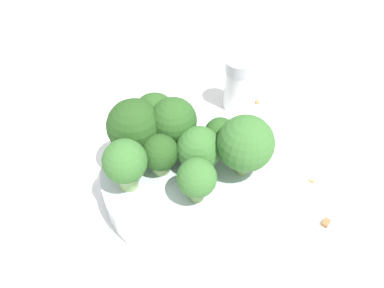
{
  "coord_description": "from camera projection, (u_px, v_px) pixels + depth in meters",
  "views": [
    {
      "loc": [
        0.03,
        0.24,
        0.32
      ],
      "look_at": [
        0.0,
        0.0,
        0.07
      ],
      "focal_mm": 35.0,
      "sensor_mm": 36.0,
      "label": 1
    }
  ],
  "objects": [
    {
      "name": "ground_plane",
      "position": [
        192.0,
        187.0,
        0.4
      ],
      "size": [
        3.0,
        3.0,
        0.0
      ],
      "primitive_type": "plane",
      "color": "white"
    },
    {
      "name": "pepper_shaker",
      "position": [
        238.0,
        84.0,
        0.47
      ],
      "size": [
        0.03,
        0.03,
        0.07
      ],
      "color": "silver",
      "rests_on": "ground_plane"
    },
    {
      "name": "broccoli_floret_7",
      "position": [
        220.0,
        135.0,
        0.37
      ],
      "size": [
        0.03,
        0.03,
        0.04
      ],
      "color": "#8EB770",
      "rests_on": "bowl"
    },
    {
      "name": "almond_crumb_1",
      "position": [
        326.0,
        222.0,
        0.36
      ],
      "size": [
        0.01,
        0.01,
        0.01
      ],
      "primitive_type": "cube",
      "rotation": [
        0.0,
        0.0,
        0.83
      ],
      "color": "olive",
      "rests_on": "ground_plane"
    },
    {
      "name": "broccoli_floret_3",
      "position": [
        125.0,
        163.0,
        0.34
      ],
      "size": [
        0.04,
        0.04,
        0.06
      ],
      "color": "#8EB770",
      "rests_on": "bowl"
    },
    {
      "name": "broccoli_floret_1",
      "position": [
        199.0,
        150.0,
        0.36
      ],
      "size": [
        0.04,
        0.04,
        0.05
      ],
      "color": "#8EB770",
      "rests_on": "bowl"
    },
    {
      "name": "broccoli_floret_6",
      "position": [
        197.0,
        179.0,
        0.33
      ],
      "size": [
        0.04,
        0.04,
        0.05
      ],
      "color": "#7A9E5B",
      "rests_on": "bowl"
    },
    {
      "name": "almond_crumb_2",
      "position": [
        312.0,
        180.0,
        0.4
      ],
      "size": [
        0.01,
        0.01,
        0.01
      ],
      "primitive_type": "cube",
      "rotation": [
        0.0,
        0.0,
        2.38
      ],
      "color": "tan",
      "rests_on": "ground_plane"
    },
    {
      "name": "broccoli_floret_8",
      "position": [
        173.0,
        121.0,
        0.37
      ],
      "size": [
        0.05,
        0.05,
        0.06
      ],
      "color": "#8EB770",
      "rests_on": "bowl"
    },
    {
      "name": "almond_crumb_3",
      "position": [
        257.0,
        101.0,
        0.49
      ],
      "size": [
        0.01,
        0.01,
        0.01
      ],
      "primitive_type": "cube",
      "rotation": [
        0.0,
        0.0,
        1.43
      ],
      "color": "#AD7F4C",
      "rests_on": "ground_plane"
    },
    {
      "name": "bowl",
      "position": [
        192.0,
        177.0,
        0.39
      ],
      "size": [
        0.18,
        0.18,
        0.03
      ],
      "primitive_type": "cylinder",
      "color": "silver",
      "rests_on": "ground_plane"
    },
    {
      "name": "broccoli_floret_5",
      "position": [
        155.0,
        115.0,
        0.38
      ],
      "size": [
        0.05,
        0.05,
        0.05
      ],
      "color": "#8EB770",
      "rests_on": "bowl"
    },
    {
      "name": "almond_crumb_0",
      "position": [
        181.0,
        115.0,
        0.47
      ],
      "size": [
        0.01,
        0.01,
        0.01
      ],
      "primitive_type": "cube",
      "rotation": [
        0.0,
        0.0,
        5.57
      ],
      "color": "#AD7F4C",
      "rests_on": "ground_plane"
    },
    {
      "name": "broccoli_floret_2",
      "position": [
        160.0,
        152.0,
        0.36
      ],
      "size": [
        0.04,
        0.04,
        0.04
      ],
      "color": "#8EB770",
      "rests_on": "bowl"
    },
    {
      "name": "broccoli_floret_0",
      "position": [
        135.0,
        127.0,
        0.37
      ],
      "size": [
        0.06,
        0.06,
        0.06
      ],
      "color": "#84AD66",
      "rests_on": "bowl"
    },
    {
      "name": "broccoli_floret_4",
      "position": [
        246.0,
        144.0,
        0.34
      ],
      "size": [
        0.05,
        0.05,
        0.07
      ],
      "color": "#84AD66",
      "rests_on": "bowl"
    }
  ]
}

